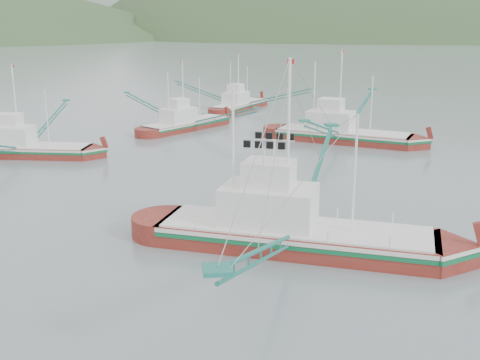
{
  "coord_description": "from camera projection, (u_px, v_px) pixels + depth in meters",
  "views": [
    {
      "loc": [
        -4.72,
        -31.18,
        13.4
      ],
      "look_at": [
        0.0,
        6.0,
        3.2
      ],
      "focal_mm": 45.0,
      "sensor_mm": 36.0,
      "label": 1
    }
  ],
  "objects": [
    {
      "name": "ground",
      "position": [
        253.0,
        262.0,
        33.94
      ],
      "size": [
        1200.0,
        1200.0,
        0.0
      ],
      "primitive_type": "plane",
      "color": "slate",
      "rests_on": "ground"
    },
    {
      "name": "bg_boat_extra",
      "position": [
        239.0,
        97.0,
        89.09
      ],
      "size": [
        19.35,
        16.75,
        8.99
      ],
      "rotation": [
        0.0,
        0.0,
        0.96
      ],
      "color": "maroon",
      "rests_on": "ground"
    },
    {
      "name": "headland_right",
      "position": [
        473.0,
        34.0,
        474.71
      ],
      "size": [
        684.0,
        432.0,
        306.0
      ],
      "primitive_type": "ellipsoid",
      "color": "#304B26",
      "rests_on": "ground"
    },
    {
      "name": "main_boat",
      "position": [
        294.0,
        209.0,
        35.33
      ],
      "size": [
        16.9,
        28.52,
        12.1
      ],
      "rotation": [
        0.0,
        0.0,
        -0.4
      ],
      "color": "maroon",
      "rests_on": "ground"
    },
    {
      "name": "ridge_distant",
      "position": [
        198.0,
        31.0,
        573.62
      ],
      "size": [
        960.0,
        400.0,
        240.0
      ],
      "primitive_type": "ellipsoid",
      "color": "slate",
      "rests_on": "ground"
    },
    {
      "name": "bg_boat_right",
      "position": [
        343.0,
        121.0,
        65.96
      ],
      "size": [
        18.42,
        24.48,
        10.85
      ],
      "rotation": [
        0.0,
        0.0,
        -0.56
      ],
      "color": "maroon",
      "rests_on": "ground"
    },
    {
      "name": "bg_boat_left",
      "position": [
        22.0,
        139.0,
        59.34
      ],
      "size": [
        13.66,
        23.61,
        9.69
      ],
      "rotation": [
        0.0,
        0.0,
        -0.22
      ],
      "color": "maroon",
      "rests_on": "ground"
    },
    {
      "name": "bg_boat_far",
      "position": [
        186.0,
        114.0,
        73.45
      ],
      "size": [
        18.12,
        18.82,
        8.99
      ],
      "rotation": [
        0.0,
        0.0,
        0.75
      ],
      "color": "maroon",
      "rests_on": "ground"
    }
  ]
}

